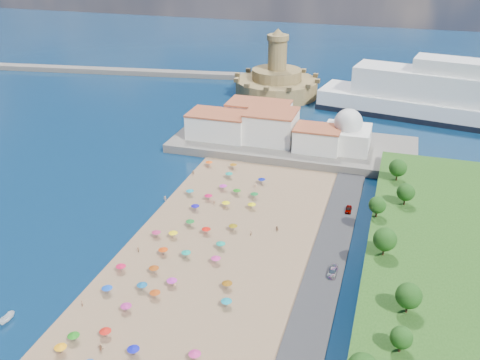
% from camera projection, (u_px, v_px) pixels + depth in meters
% --- Properties ---
extents(ground, '(700.00, 700.00, 0.00)m').
position_uv_depth(ground, '(198.00, 245.00, 141.11)').
color(ground, '#071938').
rests_on(ground, ground).
extents(terrace, '(90.00, 36.00, 3.00)m').
position_uv_depth(terrace, '(293.00, 145.00, 200.69)').
color(terrace, '#59544C').
rests_on(terrace, ground).
extents(jetty, '(18.00, 70.00, 2.40)m').
position_uv_depth(jetty, '(260.00, 112.00, 236.78)').
color(jetty, '#59544C').
rests_on(jetty, ground).
extents(breakwater, '(199.03, 34.77, 2.60)m').
position_uv_depth(breakwater, '(114.00, 71.00, 301.39)').
color(breakwater, '#59544C').
rests_on(breakwater, ground).
extents(waterfront_buildings, '(57.00, 29.00, 11.00)m').
position_uv_depth(waterfront_buildings, '(260.00, 125.00, 201.93)').
color(waterfront_buildings, silver).
rests_on(waterfront_buildings, terrace).
extents(domed_building, '(16.00, 16.00, 15.00)m').
position_uv_depth(domed_building, '(347.00, 133.00, 190.44)').
color(domed_building, silver).
rests_on(domed_building, terrace).
extents(fortress, '(40.00, 40.00, 32.40)m').
position_uv_depth(fortress, '(277.00, 82.00, 260.24)').
color(fortress, olive).
rests_on(fortress, ground).
extents(beach_parasols, '(32.09, 116.00, 2.20)m').
position_uv_depth(beach_parasols, '(173.00, 264.00, 129.31)').
color(beach_parasols, gray).
rests_on(beach_parasols, beach).
extents(beachgoers, '(38.05, 97.54, 1.86)m').
position_uv_depth(beachgoers, '(182.00, 251.00, 136.17)').
color(beachgoers, tan).
rests_on(beachgoers, beach).
extents(parked_cars, '(2.28, 72.59, 1.43)m').
position_uv_depth(parked_cars, '(332.00, 272.00, 127.51)').
color(parked_cars, gray).
rests_on(parked_cars, promenade).
extents(hillside_trees, '(14.32, 104.67, 7.09)m').
position_uv_depth(hillside_trees, '(389.00, 252.00, 120.02)').
color(hillside_trees, '#382314').
rests_on(hillside_trees, hillside).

